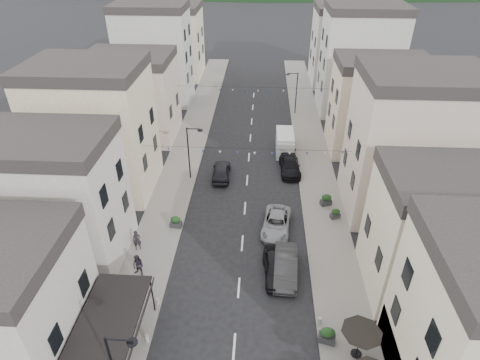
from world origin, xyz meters
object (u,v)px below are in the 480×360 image
object	(u,v)px
parked_car_a	(276,267)
parked_car_e	(221,171)
parked_car_c	(276,223)
pedestrian_b	(138,265)
parked_car_d	(290,165)
parked_car_b	(286,266)
delivery_van	(285,142)
pedestrian_a	(137,240)

from	to	relation	value
parked_car_a	parked_car_e	bearing A→B (deg)	107.36
parked_car_c	pedestrian_b	bearing A→B (deg)	-142.84
parked_car_d	pedestrian_b	xyz separation A→B (m)	(-12.38, -16.32, 0.33)
parked_car_c	parked_car_b	bearing A→B (deg)	-76.37
parked_car_d	pedestrian_b	world-z (taller)	pedestrian_b
parked_car_a	parked_car_e	distance (m)	15.03
parked_car_e	delivery_van	world-z (taller)	delivery_van
parked_car_b	parked_car_e	bearing A→B (deg)	117.56
parked_car_b	delivery_van	size ratio (longest dim) A/B	0.98
parked_car_a	pedestrian_b	xyz separation A→B (m)	(-10.58, -0.69, 0.29)
parked_car_d	pedestrian_a	world-z (taller)	pedestrian_a
parked_car_c	pedestrian_a	bearing A→B (deg)	-157.11
parked_car_d	pedestrian_b	size ratio (longest dim) A/B	2.69
parked_car_b	parked_car_e	distance (m)	15.20
pedestrian_b	parked_car_a	bearing A→B (deg)	23.73
parked_car_e	delivery_van	distance (m)	9.49
parked_car_e	pedestrian_b	world-z (taller)	pedestrian_b
parked_car_b	parked_car_e	xyz separation A→B (m)	(-6.34, 13.82, -0.05)
parked_car_a	parked_car_d	bearing A→B (deg)	78.91
parked_car_d	pedestrian_b	distance (m)	20.49
parked_car_a	parked_car_e	xyz separation A→B (m)	(-5.60, 13.95, -0.02)
pedestrian_a	parked_car_d	bearing A→B (deg)	24.08
parked_car_b	parked_car_c	size ratio (longest dim) A/B	0.97
parked_car_a	parked_car_d	xyz separation A→B (m)	(1.80, 15.63, -0.04)
parked_car_a	parked_car_c	xyz separation A→B (m)	(0.13, 5.49, -0.08)
delivery_van	pedestrian_b	bearing A→B (deg)	-119.38
parked_car_b	delivery_van	xyz separation A→B (m)	(0.66, 20.21, 0.38)
parked_car_c	delivery_van	bearing A→B (deg)	92.31
parked_car_b	delivery_van	world-z (taller)	delivery_van
delivery_van	pedestrian_a	bearing A→B (deg)	-125.14
parked_car_a	pedestrian_a	world-z (taller)	pedestrian_a
parked_car_d	pedestrian_a	bearing A→B (deg)	-137.94
parked_car_e	pedestrian_a	world-z (taller)	pedestrian_a
parked_car_d	parked_car_b	bearing A→B (deg)	-97.11
delivery_van	pedestrian_b	xyz separation A→B (m)	(-11.98, -21.03, -0.12)
parked_car_c	pedestrian_b	world-z (taller)	pedestrian_b
delivery_van	pedestrian_b	distance (m)	24.20
parked_car_c	parked_car_e	xyz separation A→B (m)	(-5.73, 8.46, 0.06)
parked_car_e	parked_car_d	bearing A→B (deg)	-168.86
parked_car_a	parked_car_b	bearing A→B (deg)	5.35
pedestrian_a	pedestrian_b	size ratio (longest dim) A/B	0.95
parked_car_b	pedestrian_a	distance (m)	12.41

